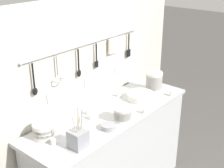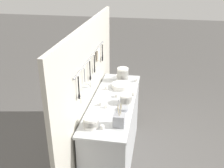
{
  "view_description": "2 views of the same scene",
  "coord_description": "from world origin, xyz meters",
  "views": [
    {
      "loc": [
        -1.73,
        -1.45,
        2.09
      ],
      "look_at": [
        0.05,
        0.04,
        1.1
      ],
      "focal_mm": 50.0,
      "sensor_mm": 36.0,
      "label": 1
    },
    {
      "loc": [
        -2.71,
        -0.46,
        2.36
      ],
      "look_at": [
        0.01,
        0.02,
        1.09
      ],
      "focal_mm": 42.0,
      "sensor_mm": 36.0,
      "label": 2
    }
  ],
  "objects": [
    {
      "name": "cup_by_caddy",
      "position": [
        0.08,
        -0.02,
        0.9
      ],
      "size": [
        0.04,
        0.04,
        0.04
      ],
      "color": "silver",
      "rests_on": "counter"
    },
    {
      "name": "cup_centre",
      "position": [
        0.27,
        0.14,
        0.9
      ],
      "size": [
        0.04,
        0.04,
        0.04
      ],
      "color": "silver",
      "rests_on": "counter"
    },
    {
      "name": "steel_mixing_bowl",
      "position": [
        -0.22,
        -0.15,
        0.9
      ],
      "size": [
        0.11,
        0.11,
        0.04
      ],
      "color": "#93969E",
      "rests_on": "counter"
    },
    {
      "name": "back_wall",
      "position": [
        0.0,
        0.29,
        0.9
      ],
      "size": [
        2.39,
        0.11,
        1.79
      ],
      "color": "beige",
      "rests_on": "ground"
    },
    {
      "name": "bowl_stack_tall_left",
      "position": [
        -0.05,
        -0.15,
        0.94
      ],
      "size": [
        0.14,
        0.14,
        0.11
      ],
      "color": "silver",
      "rests_on": "counter"
    },
    {
      "name": "counter",
      "position": [
        0.0,
        0.0,
        0.44
      ],
      "size": [
        1.59,
        0.51,
        0.88
      ],
      "color": "#B7BABC",
      "rests_on": "ground"
    },
    {
      "name": "cup_front_right",
      "position": [
        0.59,
        -0.22,
        0.9
      ],
      "size": [
        0.04,
        0.04,
        0.04
      ],
      "color": "silver",
      "rests_on": "counter"
    },
    {
      "name": "cup_back_right",
      "position": [
        -0.61,
        0.01,
        0.9
      ],
      "size": [
        0.04,
        0.04,
        0.04
      ],
      "color": "silver",
      "rests_on": "counter"
    },
    {
      "name": "cutlery_caddy",
      "position": [
        -0.52,
        -0.14,
        0.95
      ],
      "size": [
        0.11,
        0.11,
        0.28
      ],
      "color": "#93969E",
      "rests_on": "counter"
    },
    {
      "name": "cup_edge_near",
      "position": [
        -0.15,
        0.13,
        0.9
      ],
      "size": [
        0.04,
        0.04,
        0.04
      ],
      "color": "silver",
      "rests_on": "counter"
    },
    {
      "name": "bowl_stack_wide_centre",
      "position": [
        -0.59,
        0.13,
        0.94
      ],
      "size": [
        0.15,
        0.15,
        0.11
      ],
      "color": "silver",
      "rests_on": "counter"
    },
    {
      "name": "cup_edge_far",
      "position": [
        -0.19,
        0.05,
        0.9
      ],
      "size": [
        0.04,
        0.04,
        0.04
      ],
      "color": "silver",
      "rests_on": "counter"
    },
    {
      "name": "bowl_stack_back_corner",
      "position": [
        0.59,
        -0.03,
        0.97
      ],
      "size": [
        0.15,
        0.15,
        0.18
      ],
      "color": "silver",
      "rests_on": "counter"
    },
    {
      "name": "plate_stack",
      "position": [
        0.35,
        -0.04,
        0.91
      ],
      "size": [
        0.24,
        0.24,
        0.06
      ],
      "color": "silver",
      "rests_on": "counter"
    },
    {
      "name": "cup_mid_row",
      "position": [
        0.16,
        -0.22,
        0.9
      ],
      "size": [
        0.04,
        0.04,
        0.04
      ],
      "color": "silver",
      "rests_on": "counter"
    },
    {
      "name": "cup_beside_plates",
      "position": [
        0.69,
        0.06,
        0.9
      ],
      "size": [
        0.04,
        0.04,
        0.04
      ],
      "color": "silver",
      "rests_on": "counter"
    }
  ]
}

